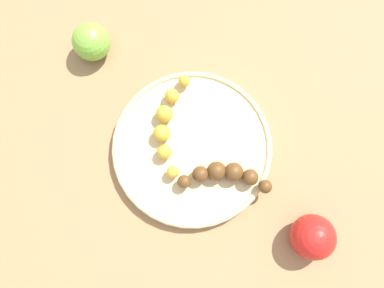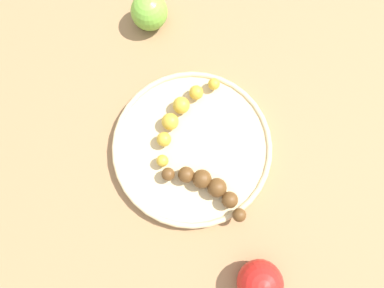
% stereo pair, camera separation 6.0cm
% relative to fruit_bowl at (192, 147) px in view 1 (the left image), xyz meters
% --- Properties ---
extents(ground_plane, '(2.40, 2.40, 0.00)m').
position_rel_fruit_bowl_xyz_m(ground_plane, '(0.00, 0.00, -0.01)').
color(ground_plane, '#936D47').
extents(fruit_bowl, '(0.28, 0.28, 0.02)m').
position_rel_fruit_bowl_xyz_m(fruit_bowl, '(0.00, 0.00, 0.00)').
color(fruit_bowl, '#D1B784').
rests_on(fruit_bowl, ground_plane).
extents(banana_spotted, '(0.17, 0.09, 0.03)m').
position_rel_fruit_bowl_xyz_m(banana_spotted, '(0.05, 0.03, 0.02)').
color(banana_spotted, gold).
rests_on(banana_spotted, fruit_bowl).
extents(banana_overripe, '(0.07, 0.15, 0.03)m').
position_rel_fruit_bowl_xyz_m(banana_overripe, '(-0.06, -0.04, 0.02)').
color(banana_overripe, '#593819').
rests_on(banana_overripe, fruit_bowl).
extents(apple_green, '(0.07, 0.07, 0.07)m').
position_rel_fruit_bowl_xyz_m(apple_green, '(0.23, 0.12, 0.02)').
color(apple_green, '#72B238').
rests_on(apple_green, ground_plane).
extents(apple_red, '(0.07, 0.07, 0.07)m').
position_rel_fruit_bowl_xyz_m(apple_red, '(-0.20, -0.14, 0.02)').
color(apple_red, red).
rests_on(apple_red, ground_plane).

